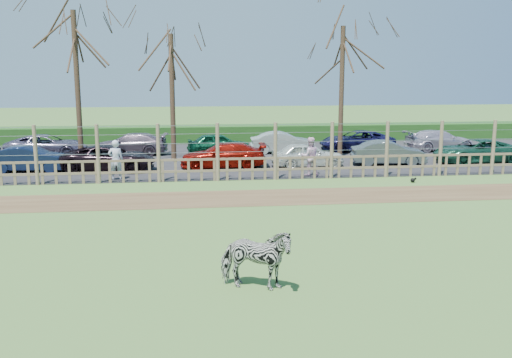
{
  "coord_description": "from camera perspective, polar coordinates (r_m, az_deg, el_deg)",
  "views": [
    {
      "loc": [
        -1.22,
        -16.17,
        4.69
      ],
      "look_at": [
        1.0,
        2.5,
        1.1
      ],
      "focal_mm": 40.0,
      "sensor_mm": 36.0,
      "label": 1
    }
  ],
  "objects": [
    {
      "name": "car_2",
      "position": [
        27.62,
        -14.49,
        2.03
      ],
      "size": [
        4.46,
        2.33,
        1.2
      ],
      "primitive_type": "imported",
      "rotation": [
        0.0,
        0.0,
        1.49
      ],
      "color": "black",
      "rests_on": "asphalt"
    },
    {
      "name": "car_12",
      "position": [
        33.85,
        10.03,
        3.77
      ],
      "size": [
        4.38,
        2.12,
        1.2
      ],
      "primitive_type": "imported",
      "rotation": [
        0.0,
        0.0,
        4.68
      ],
      "color": "#16153F",
      "rests_on": "asphalt"
    },
    {
      "name": "ground",
      "position": [
        16.88,
        -2.38,
        -5.33
      ],
      "size": [
        120.0,
        120.0,
        0.0
      ],
      "primitive_type": "plane",
      "color": "olive",
      "rests_on": "ground"
    },
    {
      "name": "car_13",
      "position": [
        35.32,
        17.86,
        3.7
      ],
      "size": [
        4.28,
        2.08,
        1.2
      ],
      "primitive_type": "imported",
      "rotation": [
        0.0,
        0.0,
        1.67
      ],
      "color": "#BFB3C2",
      "rests_on": "asphalt"
    },
    {
      "name": "car_11",
      "position": [
        32.68,
        2.66,
        3.68
      ],
      "size": [
        3.69,
        1.41,
        1.2
      ],
      "primitive_type": "imported",
      "rotation": [
        0.0,
        0.0,
        1.53
      ],
      "color": "#B7C2B5",
      "rests_on": "asphalt"
    },
    {
      "name": "car_9",
      "position": [
        32.72,
        -12.46,
        3.44
      ],
      "size": [
        4.26,
        2.01,
        1.2
      ],
      "primitive_type": "imported",
      "rotation": [
        0.0,
        0.0,
        4.63
      ],
      "color": "#635362",
      "rests_on": "asphalt"
    },
    {
      "name": "car_3",
      "position": [
        27.71,
        -3.33,
        2.39
      ],
      "size": [
        4.21,
        1.88,
        1.2
      ],
      "primitive_type": "imported",
      "rotation": [
        0.0,
        0.0,
        4.66
      ],
      "color": "maroon",
      "rests_on": "asphalt"
    },
    {
      "name": "car_1",
      "position": [
        28.51,
        -21.72,
        1.87
      ],
      "size": [
        3.65,
        1.3,
        1.2
      ],
      "primitive_type": "imported",
      "rotation": [
        0.0,
        0.0,
        1.56
      ],
      "color": "#131F3E",
      "rests_on": "asphalt"
    },
    {
      "name": "asphalt",
      "position": [
        31.05,
        -4.46,
        2.12
      ],
      "size": [
        44.0,
        13.0,
        0.04
      ],
      "primitive_type": "cube",
      "color": "#232326",
      "rests_on": "ground"
    },
    {
      "name": "tree_right",
      "position": [
        31.28,
        8.63,
        11.7
      ],
      "size": [
        4.8,
        4.8,
        7.35
      ],
      "color": "#3D2B1E",
      "rests_on": "ground"
    },
    {
      "name": "crow",
      "position": [
        25.14,
        15.43,
        -0.1
      ],
      "size": [
        0.26,
        0.19,
        0.21
      ],
      "color": "black",
      "rests_on": "ground"
    },
    {
      "name": "hedge",
      "position": [
        37.92,
        -4.92,
        4.5
      ],
      "size": [
        46.0,
        2.0,
        1.1
      ],
      "primitive_type": "cube",
      "color": "#1E4716",
      "rests_on": "ground"
    },
    {
      "name": "car_8",
      "position": [
        33.33,
        -20.18,
        3.16
      ],
      "size": [
        4.32,
        1.99,
        1.2
      ],
      "primitive_type": "imported",
      "rotation": [
        0.0,
        0.0,
        1.57
      ],
      "color": "#58526D",
      "rests_on": "asphalt"
    },
    {
      "name": "car_5",
      "position": [
        29.23,
        13.11,
        2.56
      ],
      "size": [
        3.78,
        1.73,
        1.2
      ],
      "primitive_type": "imported",
      "rotation": [
        0.0,
        0.0,
        1.44
      ],
      "color": "#4C5759",
      "rests_on": "asphalt"
    },
    {
      "name": "visitor_b",
      "position": [
        25.65,
        5.41,
        2.27
      ],
      "size": [
        0.86,
        0.67,
        1.72
      ],
      "primitive_type": "imported",
      "rotation": [
        0.0,
        0.0,
        3.17
      ],
      "color": "silver",
      "rests_on": "asphalt"
    },
    {
      "name": "visitor_a",
      "position": [
        25.25,
        -13.85,
        1.86
      ],
      "size": [
        0.65,
        0.44,
        1.72
      ],
      "primitive_type": "imported",
      "rotation": [
        0.0,
        0.0,
        3.19
      ],
      "color": "silver",
      "rests_on": "asphalt"
    },
    {
      "name": "fence",
      "position": [
        24.51,
        -3.85,
        1.66
      ],
      "size": [
        30.16,
        0.16,
        2.5
      ],
      "color": "brown",
      "rests_on": "ground"
    },
    {
      "name": "zebra",
      "position": [
        12.4,
        -0.06,
        -8.0
      ],
      "size": [
        1.79,
        1.23,
        1.38
      ],
      "primitive_type": "imported",
      "rotation": [
        0.0,
        0.0,
        1.24
      ],
      "color": "gray",
      "rests_on": "ground"
    },
    {
      "name": "dirt_strip",
      "position": [
        21.23,
        -3.32,
        -1.96
      ],
      "size": [
        34.0,
        2.8,
        0.01
      ],
      "primitive_type": "cube",
      "color": "brown",
      "rests_on": "ground"
    },
    {
      "name": "car_4",
      "position": [
        27.91,
        5.18,
        2.42
      ],
      "size": [
        3.58,
        1.56,
        1.2
      ],
      "primitive_type": "imported",
      "rotation": [
        0.0,
        0.0,
        1.61
      ],
      "color": "white",
      "rests_on": "asphalt"
    },
    {
      "name": "tree_left",
      "position": [
        29.17,
        -17.62,
        12.13
      ],
      "size": [
        4.8,
        4.8,
        7.88
      ],
      "color": "#3D2B1E",
      "rests_on": "ground"
    },
    {
      "name": "tree_mid",
      "position": [
        29.68,
        -8.45,
        11.04
      ],
      "size": [
        4.8,
        4.8,
        6.83
      ],
      "color": "#3D2B1E",
      "rests_on": "ground"
    },
    {
      "name": "car_6",
      "position": [
        31.22,
        21.15,
        2.62
      ],
      "size": [
        4.43,
        2.25,
        1.2
      ],
      "primitive_type": "imported",
      "rotation": [
        0.0,
        0.0,
        4.77
      ],
      "color": "#1C533A",
      "rests_on": "asphalt"
    },
    {
      "name": "car_10",
      "position": [
        32.13,
        -3.75,
        3.54
      ],
      "size": [
        3.63,
        1.72,
        1.2
      ],
      "primitive_type": "imported",
      "rotation": [
        0.0,
        0.0,
        1.66
      ],
      "color": "#105935",
      "rests_on": "asphalt"
    }
  ]
}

